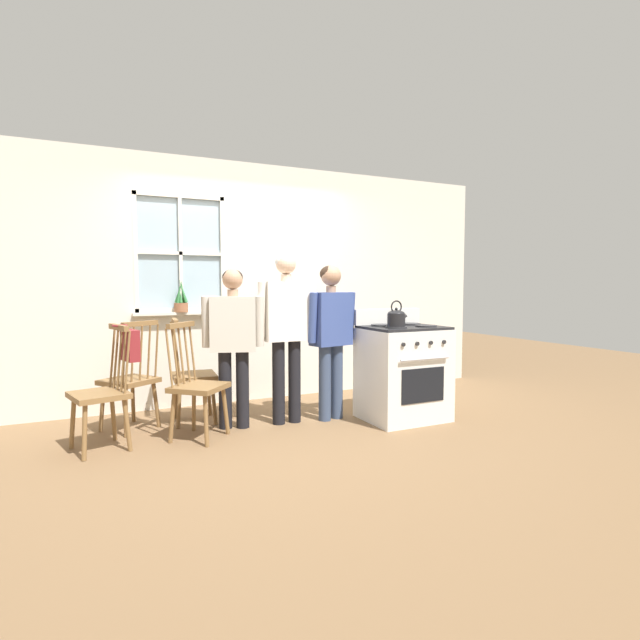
{
  "coord_description": "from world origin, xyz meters",
  "views": [
    {
      "loc": [
        -1.68,
        -4.11,
        1.34
      ],
      "look_at": [
        0.35,
        0.11,
        1.0
      ],
      "focal_mm": 28.0,
      "sensor_mm": 36.0,
      "label": 1
    }
  ],
  "objects_px": {
    "chair_near_wall": "(197,387)",
    "potted_plant": "(181,302)",
    "handbag": "(130,345)",
    "chair_center_cluster": "(192,376)",
    "person_elderly_left": "(233,334)",
    "person_teen_center": "(286,322)",
    "kettle": "(396,317)",
    "chair_near_stove": "(131,381)",
    "person_adult_right": "(331,327)",
    "stove": "(403,372)",
    "chair_by_window": "(102,394)"
  },
  "relations": [
    {
      "from": "chair_near_wall",
      "to": "potted_plant",
      "type": "relative_size",
      "value": 2.84
    },
    {
      "from": "chair_near_wall",
      "to": "handbag",
      "type": "height_order",
      "value": "same"
    },
    {
      "from": "chair_center_cluster",
      "to": "handbag",
      "type": "xyz_separation_m",
      "value": [
        -0.59,
        -0.45,
        0.38
      ]
    },
    {
      "from": "person_elderly_left",
      "to": "person_teen_center",
      "type": "xyz_separation_m",
      "value": [
        0.5,
        -0.06,
        0.09
      ]
    },
    {
      "from": "person_teen_center",
      "to": "kettle",
      "type": "height_order",
      "value": "person_teen_center"
    },
    {
      "from": "chair_near_wall",
      "to": "kettle",
      "type": "relative_size",
      "value": 4.08
    },
    {
      "from": "chair_near_stove",
      "to": "person_adult_right",
      "type": "distance_m",
      "value": 1.93
    },
    {
      "from": "chair_near_wall",
      "to": "stove",
      "type": "xyz_separation_m",
      "value": [
        1.97,
        -0.25,
        0.02
      ]
    },
    {
      "from": "chair_by_window",
      "to": "person_adult_right",
      "type": "bearing_deg",
      "value": 75.79
    },
    {
      "from": "chair_center_cluster",
      "to": "person_teen_center",
      "type": "distance_m",
      "value": 1.06
    },
    {
      "from": "person_teen_center",
      "to": "chair_center_cluster",
      "type": "bearing_deg",
      "value": 153.43
    },
    {
      "from": "chair_near_wall",
      "to": "chair_near_stove",
      "type": "relative_size",
      "value": 1.0
    },
    {
      "from": "chair_near_stove",
      "to": "stove",
      "type": "xyz_separation_m",
      "value": [
        2.46,
        -0.77,
        0.02
      ]
    },
    {
      "from": "chair_center_cluster",
      "to": "person_teen_center",
      "type": "xyz_separation_m",
      "value": [
        0.81,
        -0.43,
        0.52
      ]
    },
    {
      "from": "chair_near_wall",
      "to": "chair_center_cluster",
      "type": "distance_m",
      "value": 0.55
    },
    {
      "from": "handbag",
      "to": "chair_center_cluster",
      "type": "bearing_deg",
      "value": 37.17
    },
    {
      "from": "person_elderly_left",
      "to": "kettle",
      "type": "height_order",
      "value": "person_elderly_left"
    },
    {
      "from": "kettle",
      "to": "potted_plant",
      "type": "xyz_separation_m",
      "value": [
        -1.72,
        1.5,
        0.13
      ]
    },
    {
      "from": "handbag",
      "to": "potted_plant",
      "type": "bearing_deg",
      "value": 59.55
    },
    {
      "from": "chair_near_wall",
      "to": "chair_center_cluster",
      "type": "xyz_separation_m",
      "value": [
        0.06,
        0.54,
        0.0
      ]
    },
    {
      "from": "person_elderly_left",
      "to": "kettle",
      "type": "bearing_deg",
      "value": -3.08
    },
    {
      "from": "person_elderly_left",
      "to": "person_teen_center",
      "type": "distance_m",
      "value": 0.52
    },
    {
      "from": "chair_by_window",
      "to": "person_teen_center",
      "type": "relative_size",
      "value": 0.62
    },
    {
      "from": "chair_near_wall",
      "to": "person_teen_center",
      "type": "xyz_separation_m",
      "value": [
        0.88,
        0.11,
        0.52
      ]
    },
    {
      "from": "kettle",
      "to": "potted_plant",
      "type": "bearing_deg",
      "value": 138.8
    },
    {
      "from": "chair_by_window",
      "to": "person_elderly_left",
      "type": "xyz_separation_m",
      "value": [
        1.13,
        0.13,
        0.43
      ]
    },
    {
      "from": "person_elderly_left",
      "to": "chair_center_cluster",
      "type": "bearing_deg",
      "value": 147.86
    },
    {
      "from": "person_elderly_left",
      "to": "chair_by_window",
      "type": "bearing_deg",
      "value": -155.26
    },
    {
      "from": "stove",
      "to": "chair_by_window",
      "type": "bearing_deg",
      "value": 174.05
    },
    {
      "from": "handbag",
      "to": "chair_by_window",
      "type": "bearing_deg",
      "value": -165.47
    },
    {
      "from": "person_adult_right",
      "to": "person_teen_center",
      "type": "bearing_deg",
      "value": 160.73
    },
    {
      "from": "chair_by_window",
      "to": "chair_near_stove",
      "type": "xyz_separation_m",
      "value": [
        0.26,
        0.49,
        0.0
      ]
    },
    {
      "from": "stove",
      "to": "chair_near_stove",
      "type": "bearing_deg",
      "value": 162.62
    },
    {
      "from": "chair_center_cluster",
      "to": "person_teen_center",
      "type": "bearing_deg",
      "value": -112.39
    },
    {
      "from": "person_teen_center",
      "to": "stove",
      "type": "relative_size",
      "value": 1.49
    },
    {
      "from": "chair_by_window",
      "to": "handbag",
      "type": "bearing_deg",
      "value": 90.0
    },
    {
      "from": "person_elderly_left",
      "to": "chair_near_stove",
      "type": "bearing_deg",
      "value": 175.81
    },
    {
      "from": "kettle",
      "to": "person_elderly_left",
      "type": "bearing_deg",
      "value": 158.92
    },
    {
      "from": "handbag",
      "to": "chair_near_stove",
      "type": "bearing_deg",
      "value": 85.63
    },
    {
      "from": "chair_center_cluster",
      "to": "chair_near_stove",
      "type": "bearing_deg",
      "value": 97.26
    },
    {
      "from": "chair_by_window",
      "to": "chair_center_cluster",
      "type": "distance_m",
      "value": 0.96
    },
    {
      "from": "chair_near_stove",
      "to": "handbag",
      "type": "distance_m",
      "value": 0.58
    },
    {
      "from": "chair_by_window",
      "to": "chair_near_wall",
      "type": "xyz_separation_m",
      "value": [
        0.75,
        -0.04,
        0.0
      ]
    },
    {
      "from": "kettle",
      "to": "handbag",
      "type": "distance_m",
      "value": 2.38
    },
    {
      "from": "chair_near_stove",
      "to": "kettle",
      "type": "relative_size",
      "value": 4.08
    },
    {
      "from": "potted_plant",
      "to": "kettle",
      "type": "bearing_deg",
      "value": -41.2
    },
    {
      "from": "chair_by_window",
      "to": "chair_near_stove",
      "type": "bearing_deg",
      "value": 137.5
    },
    {
      "from": "chair_near_stove",
      "to": "stove",
      "type": "bearing_deg",
      "value": 128.19
    },
    {
      "from": "chair_center_cluster",
      "to": "stove",
      "type": "relative_size",
      "value": 0.93
    },
    {
      "from": "person_adult_right",
      "to": "stove",
      "type": "bearing_deg",
      "value": -35.34
    }
  ]
}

